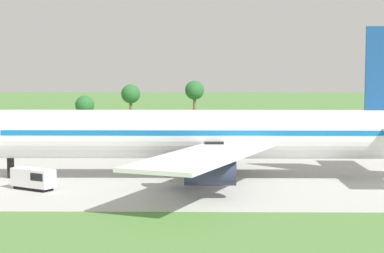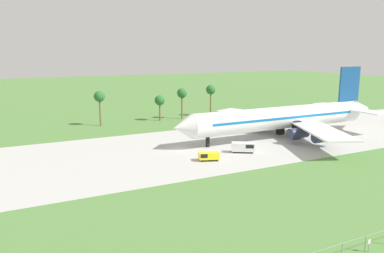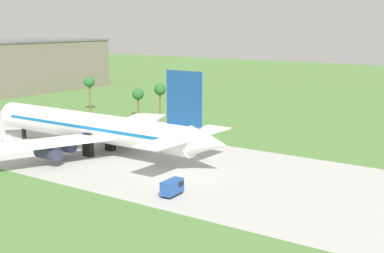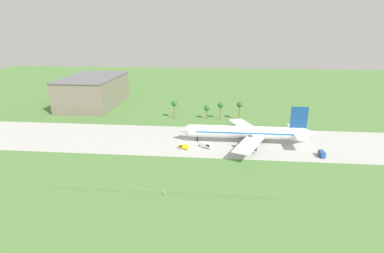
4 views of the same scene
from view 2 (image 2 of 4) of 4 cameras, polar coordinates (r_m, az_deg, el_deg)
name	(u,v)px [view 2 (image 2 of 4)]	position (r m, az deg, el deg)	size (l,w,h in m)	color
ground_plane	(179,149)	(94.79, -1.93, -3.51)	(600.00, 600.00, 0.00)	#517F3D
taxiway_strip	(179,149)	(94.78, -1.93, -3.51)	(320.00, 44.00, 0.02)	#B2B2AD
jet_airliner	(286,117)	(110.45, 14.11, 1.34)	(69.65, 54.64, 19.74)	white
baggage_tug	(208,156)	(84.99, 2.47, -4.53)	(5.00, 3.42, 1.92)	black
catering_van	(244,147)	(92.34, 7.90, -3.14)	(5.81, 4.62, 2.54)	black
perimeter_fence	(365,241)	(52.67, 24.92, -15.51)	(80.10, 0.10, 2.10)	gray
no_stopping_sign	(369,244)	(52.89, 25.36, -15.91)	(0.44, 0.08, 1.68)	gray
palm_tree_row	(165,96)	(133.91, -4.13, 4.73)	(45.55, 3.60, 11.97)	brown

